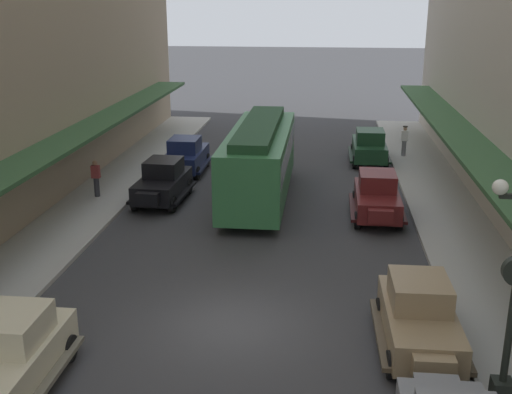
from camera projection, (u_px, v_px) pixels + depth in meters
ground_plane at (232, 325)px, 17.36m from camera, size 200.00×200.00×0.00m
parked_car_0 at (419, 315)px, 15.95m from camera, size 2.21×4.28×1.84m
parked_car_1 at (163, 181)px, 27.56m from camera, size 2.27×4.31×1.84m
parked_car_2 at (369, 145)px, 34.06m from camera, size 2.15×4.26×1.84m
parked_car_4 at (377, 195)px, 25.54m from camera, size 2.16×4.27×1.84m
parked_car_5 at (186, 154)px, 32.14m from camera, size 2.15×4.27×1.84m
parked_car_6 at (9, 354)px, 14.20m from camera, size 2.16×4.27×1.84m
streetcar at (259, 158)px, 27.47m from camera, size 2.55×9.61×3.46m
pedestrian_3 at (404, 140)px, 34.92m from camera, size 0.36×0.28×1.67m
pedestrian_5 at (96, 178)px, 27.79m from camera, size 0.36×0.24×1.64m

